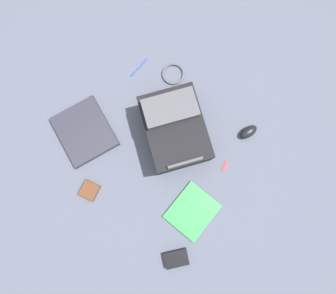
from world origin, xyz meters
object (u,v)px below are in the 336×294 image
object	(u,v)px
book_blue	(192,211)
earbud_pouch	(89,190)
backpack	(174,128)
laptop	(85,131)
computer_mouse	(248,132)
pen_black	(139,67)
usb_stick	(225,166)
power_brick	(176,258)
cable_coil	(173,74)

from	to	relation	value
book_blue	earbud_pouch	distance (m)	0.56
backpack	laptop	distance (m)	0.50
computer_mouse	pen_black	bearing A→B (deg)	-155.54
earbud_pouch	usb_stick	size ratio (longest dim) A/B	1.65
pen_black	backpack	bearing A→B (deg)	-19.19
backpack	usb_stick	xyz separation A→B (m)	(0.33, 0.05, -0.09)
power_brick	pen_black	world-z (taller)	power_brick
laptop	cable_coil	xyz separation A→B (m)	(0.13, 0.58, -0.01)
cable_coil	earbud_pouch	bearing A→B (deg)	-81.56
power_brick	laptop	bearing A→B (deg)	169.81
book_blue	power_brick	size ratio (longest dim) A/B	2.08
cable_coil	computer_mouse	bearing A→B (deg)	3.20
power_brick	usb_stick	world-z (taller)	power_brick
earbud_pouch	pen_black	bearing A→B (deg)	112.91
backpack	book_blue	bearing A→B (deg)	-34.68
laptop	cable_coil	distance (m)	0.59
computer_mouse	power_brick	xyz separation A→B (m)	(0.16, -0.76, -0.01)
pen_black	earbud_pouch	xyz separation A→B (m)	(0.29, -0.68, 0.01)
cable_coil	power_brick	size ratio (longest dim) A/B	1.06
laptop	computer_mouse	distance (m)	0.90
pen_black	usb_stick	world-z (taller)	same
power_brick	usb_stick	distance (m)	0.55
computer_mouse	power_brick	bearing A→B (deg)	-64.31
power_brick	usb_stick	xyz separation A→B (m)	(-0.13, 0.53, -0.01)
backpack	usb_stick	size ratio (longest dim) A/B	9.18
cable_coil	laptop	bearing A→B (deg)	-102.59
backpack	cable_coil	bearing A→B (deg)	133.56
laptop	usb_stick	bearing A→B (deg)	28.93
earbud_pouch	usb_stick	xyz separation A→B (m)	(0.45, 0.59, -0.01)
laptop	computer_mouse	size ratio (longest dim) A/B	3.61
book_blue	computer_mouse	world-z (taller)	computer_mouse
computer_mouse	usb_stick	world-z (taller)	computer_mouse
power_brick	cable_coil	bearing A→B (deg)	133.60
backpack	power_brick	distance (m)	0.67
book_blue	earbud_pouch	bearing A→B (deg)	-148.52
backpack	earbud_pouch	xyz separation A→B (m)	(-0.12, -0.54, -0.08)
computer_mouse	cable_coil	bearing A→B (deg)	-163.04
pen_black	cable_coil	bearing A→B (deg)	30.97
book_blue	usb_stick	world-z (taller)	book_blue
book_blue	usb_stick	bearing A→B (deg)	95.66
power_brick	computer_mouse	bearing A→B (deg)	101.92
laptop	book_blue	xyz separation A→B (m)	(0.72, 0.08, -0.01)
earbud_pouch	cable_coil	bearing A→B (deg)	98.44
earbud_pouch	backpack	bearing A→B (deg)	78.01
computer_mouse	pen_black	xyz separation A→B (m)	(-0.70, -0.13, -0.02)
book_blue	computer_mouse	size ratio (longest dim) A/B	2.40
computer_mouse	usb_stick	size ratio (longest dim) A/B	1.97
laptop	earbud_pouch	size ratio (longest dim) A/B	4.33
pen_black	usb_stick	bearing A→B (deg)	-7.16
cable_coil	usb_stick	distance (m)	0.60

